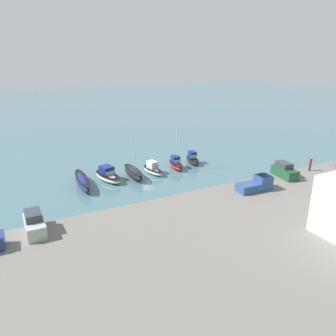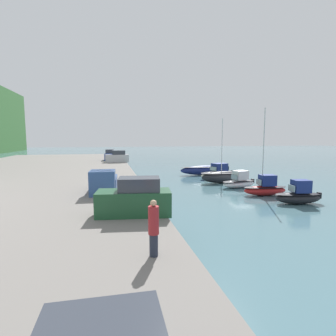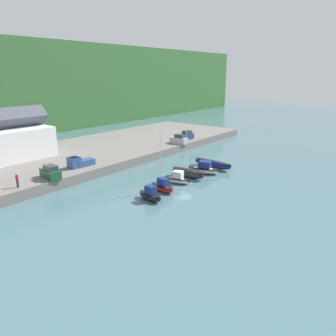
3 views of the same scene
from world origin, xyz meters
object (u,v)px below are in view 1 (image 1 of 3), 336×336
at_px(moored_boat_5, 82,181).
at_px(parked_car_3, 34,224).
at_px(parked_car_0, 285,171).
at_px(moored_boat_2, 153,170).
at_px(moored_boat_4, 108,176).
at_px(person_on_quay, 310,164).
at_px(moored_boat_0, 192,159).
at_px(moored_boat_3, 133,173).
at_px(pickup_truck_0, 257,184).
at_px(moored_boat_1, 176,164).

xyz_separation_m(moored_boat_5, parked_car_3, (8.04, 14.12, 1.80)).
xyz_separation_m(moored_boat_5, parked_car_0, (-26.17, 14.18, 1.80)).
bearing_deg(moored_boat_2, moored_boat_4, -15.01).
xyz_separation_m(moored_boat_5, person_on_quay, (-31.69, 14.02, 1.99)).
distance_m(moored_boat_0, moored_boat_3, 12.28).
bearing_deg(pickup_truck_0, moored_boat_0, -179.59).
bearing_deg(moored_boat_4, pickup_truck_0, 117.66).
height_order(moored_boat_1, moored_boat_3, moored_boat_1).
bearing_deg(moored_boat_2, person_on_quay, 133.42).
bearing_deg(moored_boat_3, moored_boat_0, -170.80).
relative_size(parked_car_3, pickup_truck_0, 0.87).
height_order(moored_boat_0, pickup_truck_0, pickup_truck_0).
xyz_separation_m(moored_boat_0, person_on_quay, (-11.47, 15.65, 2.01)).
relative_size(moored_boat_4, parked_car_3, 1.53).
distance_m(moored_boat_0, parked_car_3, 32.41).
relative_size(moored_boat_2, person_on_quay, 2.30).
relative_size(moored_boat_1, parked_car_0, 2.10).
relative_size(moored_boat_5, pickup_truck_0, 1.79).
relative_size(parked_car_0, pickup_truck_0, 0.91).
bearing_deg(moored_boat_1, moored_boat_5, 8.98).
relative_size(moored_boat_2, parked_car_3, 1.17).
bearing_deg(moored_boat_2, moored_boat_3, -6.62).
height_order(moored_boat_0, parked_car_3, parked_car_3).
height_order(moored_boat_3, parked_car_0, moored_boat_3).
bearing_deg(parked_car_0, moored_boat_1, -48.78).
height_order(parked_car_0, parked_car_3, same).
bearing_deg(moored_boat_3, pickup_truck_0, 125.79).
relative_size(parked_car_0, parked_car_3, 1.04).
distance_m(moored_boat_3, parked_car_0, 22.92).
bearing_deg(moored_boat_2, moored_boat_1, 176.03).
bearing_deg(parked_car_3, pickup_truck_0, 175.41).
xyz_separation_m(moored_boat_3, parked_car_3, (16.12, 13.90, 1.76)).
height_order(pickup_truck_0, person_on_quay, person_on_quay).
bearing_deg(moored_boat_2, parked_car_3, 24.34).
distance_m(moored_boat_1, moored_boat_2, 4.69).
xyz_separation_m(moored_boat_2, moored_boat_3, (3.56, 0.30, 0.13)).
distance_m(moored_boat_4, moored_boat_5, 4.13).
relative_size(moored_boat_3, moored_boat_5, 1.01).
bearing_deg(moored_boat_1, parked_car_0, 130.15).
distance_m(moored_boat_3, moored_boat_4, 4.06).
relative_size(pickup_truck_0, person_on_quay, 2.26).
bearing_deg(parked_car_0, moored_boat_2, -36.85).
relative_size(moored_boat_3, parked_car_3, 2.07).
height_order(moored_boat_1, moored_boat_5, moored_boat_1).
relative_size(moored_boat_1, pickup_truck_0, 1.91).
relative_size(moored_boat_0, parked_car_0, 1.04).
relative_size(moored_boat_0, moored_boat_2, 0.93).
bearing_deg(moored_boat_3, parked_car_3, 41.31).
xyz_separation_m(moored_boat_3, moored_boat_5, (8.08, -0.22, -0.05)).
bearing_deg(moored_boat_5, parked_car_0, 155.26).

